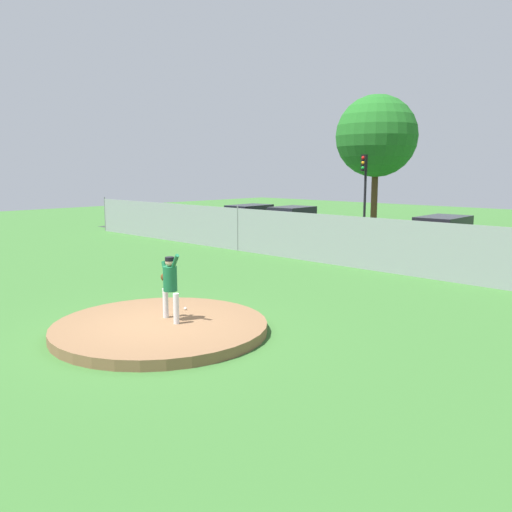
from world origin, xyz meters
TOP-DOWN VIEW (x-y plane):
  - ground_plane at (0.00, 6.00)m, footprint 80.00×80.00m
  - asphalt_strip at (0.00, 14.50)m, footprint 44.00×7.00m
  - pitchers_mound at (0.00, 0.00)m, footprint 4.89×4.89m
  - pitcher_youth at (0.02, 0.28)m, footprint 0.79×0.32m
  - baseball at (-0.47, 1.10)m, footprint 0.07×0.07m
  - chainlink_fence at (0.00, 10.00)m, footprint 38.66×0.07m
  - parked_car_burgundy at (-0.12, 14.80)m, footprint 1.94×4.78m
  - parked_car_silver at (-8.18, 14.44)m, footprint 2.02×4.20m
  - parked_car_navy at (-11.36, 14.46)m, footprint 2.01×4.66m
  - traffic_light_near at (-6.48, 18.59)m, footprint 0.28×0.46m
  - tree_leaning_west at (-8.37, 22.78)m, footprint 5.09×5.09m

SIDE VIEW (x-z plane):
  - ground_plane at x=0.00m, z-range 0.00..0.00m
  - asphalt_strip at x=0.00m, z-range 0.00..0.01m
  - pitchers_mound at x=0.00m, z-range 0.00..0.23m
  - baseball at x=-0.47m, z-range 0.23..0.30m
  - parked_car_navy at x=-11.36m, z-range -0.04..1.70m
  - parked_car_burgundy at x=-0.12m, z-range -0.04..1.70m
  - parked_car_silver at x=-8.18m, z-range -0.05..1.73m
  - chainlink_fence at x=0.00m, z-range -0.05..2.01m
  - pitcher_youth at x=0.02m, z-range 0.34..1.95m
  - traffic_light_near at x=-6.48m, z-range 0.85..5.37m
  - tree_leaning_west at x=-8.37m, z-range 1.60..9.92m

